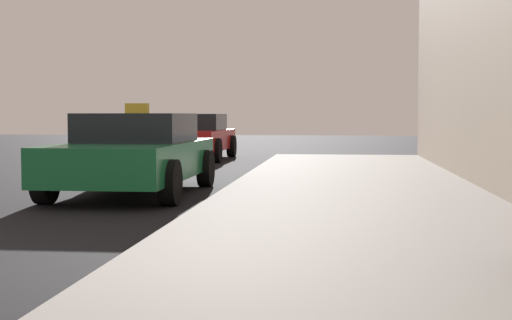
# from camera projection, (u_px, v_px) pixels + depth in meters

# --- Properties ---
(sidewalk) EXTENTS (4.00, 32.00, 0.15)m
(sidewalk) POSITION_uv_depth(u_px,v_px,m) (385.00, 308.00, 4.52)
(sidewalk) COLOR gray
(sidewalk) RESTS_ON ground_plane
(car_green) EXTENTS (2.01, 4.28, 1.43)m
(car_green) POSITION_uv_depth(u_px,v_px,m) (135.00, 153.00, 11.64)
(car_green) COLOR #196638
(car_green) RESTS_ON ground_plane
(car_red) EXTENTS (2.02, 4.29, 1.27)m
(car_red) POSITION_uv_depth(u_px,v_px,m) (193.00, 136.00, 20.67)
(car_red) COLOR red
(car_red) RESTS_ON ground_plane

